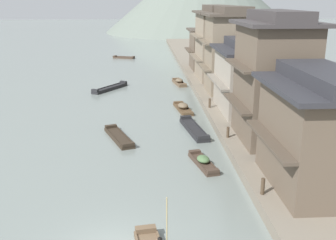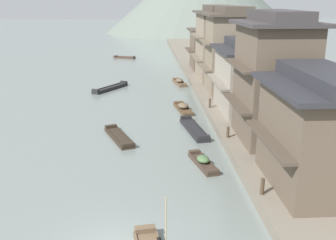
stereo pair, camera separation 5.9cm
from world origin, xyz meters
name	(u,v)px [view 2 (the right image)]	position (x,y,z in m)	size (l,w,h in m)	color
riverbank_right	(271,87)	(15.88, 30.00, 0.32)	(18.00, 110.00, 0.64)	slate
boat_moored_nearest	(203,162)	(5.00, 8.73, 0.22)	(1.57, 3.65, 0.62)	#423328
boat_moored_second	(110,88)	(-2.62, 31.09, 0.18)	(3.83, 5.21, 0.55)	#232326
boat_moored_third	(183,108)	(4.97, 21.76, 0.25)	(1.62, 4.44, 0.70)	brown
boat_moored_far	(124,57)	(-2.21, 56.52, 0.14)	(3.92, 2.31, 0.42)	#423328
boat_midriver_drifting	(119,137)	(-0.59, 13.97, 0.15)	(2.57, 4.87, 0.44)	#33281E
boat_midriver_upstream	(180,82)	(5.64, 33.70, 0.26)	(1.56, 4.11, 0.72)	brown
boat_upstream_distant	(194,129)	(5.24, 15.46, 0.17)	(1.82, 5.62, 0.53)	#232326
house_waterfront_nearest	(321,131)	(10.32, 4.34, 3.64)	(5.84, 7.35, 6.14)	brown
house_waterfront_second	(273,78)	(10.04, 11.63, 4.95)	(5.28, 6.65, 8.74)	brown
house_waterfront_tall	(247,77)	(10.19, 19.13, 3.63)	(5.58, 8.08, 6.14)	gray
house_waterfront_narrow	(231,51)	(10.37, 26.64, 4.95)	(5.94, 5.91, 8.74)	#7F705B
house_waterfront_far	(216,43)	(10.11, 34.03, 4.94)	(5.42, 7.91, 8.74)	gray
house_waterfront_end	(210,47)	(10.49, 41.36, 3.64)	(6.18, 6.43, 6.14)	brown
mooring_post_dock_near	(262,186)	(7.23, 3.47, 1.07)	(0.20, 0.20, 0.87)	#473828
mooring_post_dock_mid	(228,132)	(7.23, 12.08, 1.02)	(0.20, 0.20, 0.77)	#473828
mooring_post_dock_far	(210,103)	(7.23, 20.22, 1.06)	(0.20, 0.20, 0.84)	#473828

